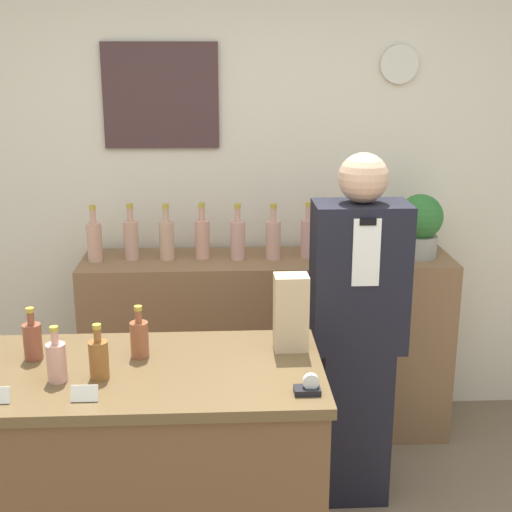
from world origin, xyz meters
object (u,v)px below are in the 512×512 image
shopkeeper (357,335)px  potted_plant (420,224)px  paper_bag (291,312)px  tape_dispenser (308,387)px

shopkeeper → potted_plant: bearing=55.1°
paper_bag → tape_dispenser: paper_bag is taller
shopkeeper → potted_plant: (0.44, 0.63, 0.36)m
potted_plant → paper_bag: bearing=-127.0°
shopkeeper → potted_plant: 0.85m
paper_bag → tape_dispenser: size_ratio=3.36×
tape_dispenser → potted_plant: bearing=61.9°
shopkeeper → tape_dispenser: (-0.32, -0.79, 0.14)m
shopkeeper → tape_dispenser: size_ratio=18.38×
shopkeeper → paper_bag: 0.60m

